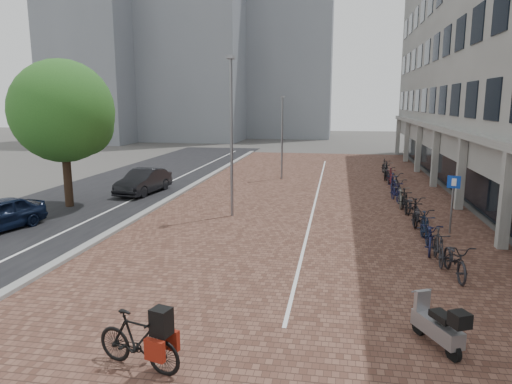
% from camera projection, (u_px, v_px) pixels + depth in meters
% --- Properties ---
extents(ground, '(140.00, 140.00, 0.00)m').
position_uv_depth(ground, '(220.00, 275.00, 13.60)').
color(ground, '#474442').
rests_on(ground, ground).
extents(plaza_brick, '(14.50, 42.00, 0.04)m').
position_uv_depth(plaza_brick, '(313.00, 196.00, 24.87)').
color(plaza_brick, brown).
rests_on(plaza_brick, ground).
extents(street_asphalt, '(8.00, 50.00, 0.03)m').
position_uv_depth(street_asphalt, '(118.00, 190.00, 26.73)').
color(street_asphalt, black).
rests_on(street_asphalt, ground).
extents(curb, '(0.35, 42.00, 0.14)m').
position_uv_depth(curb, '(184.00, 191.00, 26.06)').
color(curb, gray).
rests_on(curb, ground).
extents(lane_line, '(0.12, 44.00, 0.00)m').
position_uv_depth(lane_line, '(152.00, 190.00, 26.39)').
color(lane_line, white).
rests_on(lane_line, street_asphalt).
extents(parking_line, '(0.10, 30.00, 0.00)m').
position_uv_depth(parking_line, '(317.00, 196.00, 24.83)').
color(parking_line, white).
rests_on(parking_line, plaza_brick).
extents(bg_towers, '(33.00, 23.00, 32.00)m').
position_uv_depth(bg_towers, '(204.00, 30.00, 60.73)').
color(bg_towers, gray).
rests_on(bg_towers, ground).
extents(car_dark, '(1.87, 4.18, 1.33)m').
position_uv_depth(car_dark, '(144.00, 181.00, 25.51)').
color(car_dark, black).
rests_on(car_dark, ground).
extents(hero_bike, '(1.93, 1.01, 1.31)m').
position_uv_depth(hero_bike, '(138.00, 340.00, 8.71)').
color(hero_bike, black).
rests_on(hero_bike, ground).
extents(scooter_front, '(1.10, 1.58, 1.05)m').
position_uv_depth(scooter_front, '(437.00, 324.00, 9.45)').
color(scooter_front, gray).
rests_on(scooter_front, ground).
extents(parking_sign, '(0.46, 0.17, 2.23)m').
position_uv_depth(parking_sign, '(453.00, 196.00, 17.50)').
color(parking_sign, slate).
rests_on(parking_sign, ground).
extents(lamp_near, '(0.12, 0.12, 6.71)m').
position_uv_depth(lamp_near, '(231.00, 139.00, 19.89)').
color(lamp_near, gray).
rests_on(lamp_near, ground).
extents(lamp_far, '(0.12, 0.12, 5.22)m').
position_uv_depth(lamp_far, '(282.00, 139.00, 29.88)').
color(lamp_far, gray).
rests_on(lamp_far, ground).
extents(street_tree, '(4.71, 4.71, 6.84)m').
position_uv_depth(street_tree, '(67.00, 114.00, 21.72)').
color(street_tree, '#382619').
rests_on(street_tree, ground).
extents(bike_row, '(1.26, 21.46, 1.05)m').
position_uv_depth(bike_row, '(403.00, 194.00, 22.72)').
color(bike_row, black).
rests_on(bike_row, ground).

